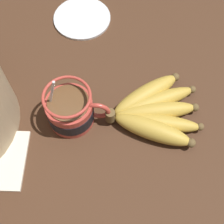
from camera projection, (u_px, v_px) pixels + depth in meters
table at (85, 123)px, 67.39cm from camera, size 122.34×122.34×3.37cm
coffee_mug at (71, 110)px, 62.80cm from camera, size 13.30×9.62×13.87cm
banana_bunch at (153, 112)px, 64.58cm from camera, size 20.14×18.89×4.33cm
small_plate at (82, 18)px, 78.90cm from camera, size 14.40×14.40×0.60cm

